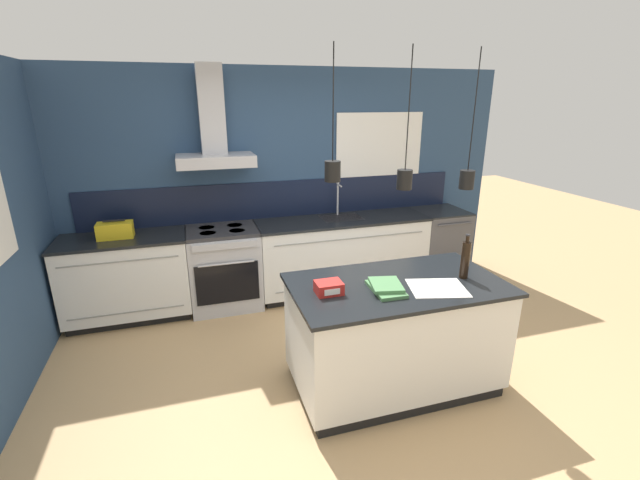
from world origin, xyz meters
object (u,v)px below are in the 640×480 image
Objects in this scene: bottle_on_island at (465,259)px; oven_range at (225,268)px; yellow_toolbox at (115,230)px; book_stack at (386,287)px; dishwasher at (437,244)px; red_supply_box at (329,288)px.

oven_range is at bearing 131.88° from bottle_on_island.
bottle_on_island is (1.72, -1.92, 0.61)m from oven_range.
oven_range is 2.68× the size of yellow_toolbox.
bottle_on_island is 1.05× the size of book_stack.
yellow_toolbox is at bearing 145.27° from bottle_on_island.
book_stack is (-0.69, -0.03, -0.13)m from bottle_on_island.
oven_range is at bearing -0.24° from yellow_toolbox.
bottle_on_island is 0.70m from book_stack.
oven_range is 2.73m from dishwasher.
yellow_toolbox is (-2.08, 1.95, 0.06)m from book_stack.
red_supply_box is at bearing 169.48° from book_stack.
red_supply_box is (-0.42, 0.08, 0.02)m from book_stack.
red_supply_box reaches higher than book_stack.
yellow_toolbox reaches higher than dishwasher.
red_supply_box is (-2.12, -1.87, 0.50)m from dishwasher.
yellow_toolbox reaches higher than red_supply_box.
bottle_on_island is at bearing -34.73° from yellow_toolbox.
red_supply_box is (0.61, -1.87, 0.50)m from oven_range.
bottle_on_island is at bearing 2.51° from book_stack.
red_supply_box is (-1.11, 0.05, -0.11)m from bottle_on_island.
dishwasher is at bearing 48.98° from book_stack.
oven_range is 2.03m from red_supply_box.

